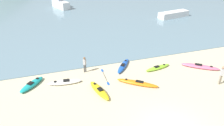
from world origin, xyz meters
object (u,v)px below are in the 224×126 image
object	(u,v)px
kayak_on_sand_0	(200,66)
kayak_on_sand_3	(123,66)
kayak_on_sand_6	(32,84)
moored_boat_2	(61,4)
kayak_on_sand_5	(137,83)
person_near_waterline	(85,64)
kayak_on_sand_2	(65,82)
person_near_foreground	(222,74)
moored_boat_1	(174,14)
kayak_on_sand_1	(99,90)
kayak_on_sand_4	(158,68)
loose_paddle	(105,77)

from	to	relation	value
kayak_on_sand_0	kayak_on_sand_3	size ratio (longest dim) A/B	1.16
kayak_on_sand_6	moored_boat_2	distance (m)	27.38
kayak_on_sand_5	moored_boat_2	bearing A→B (deg)	95.92
person_near_waterline	kayak_on_sand_2	bearing A→B (deg)	-145.24
kayak_on_sand_3	moored_boat_2	distance (m)	26.30
kayak_on_sand_6	moored_boat_2	xyz separation A→B (m)	(5.37, 26.84, 0.68)
person_near_foreground	moored_boat_1	world-z (taller)	person_near_foreground
kayak_on_sand_6	person_near_waterline	bearing A→B (deg)	11.73
person_near_waterline	kayak_on_sand_1	bearing A→B (deg)	-83.46
kayak_on_sand_4	kayak_on_sand_5	distance (m)	3.53
kayak_on_sand_5	person_near_waterline	bearing A→B (deg)	137.16
kayak_on_sand_0	kayak_on_sand_6	bearing A→B (deg)	173.69
kayak_on_sand_0	kayak_on_sand_1	xyz separation A→B (m)	(-10.20, -0.88, 0.01)
kayak_on_sand_4	moored_boat_1	distance (m)	18.66
moored_boat_1	kayak_on_sand_4	bearing A→B (deg)	-126.50
kayak_on_sand_1	moored_boat_1	bearing A→B (deg)	44.36
person_near_foreground	person_near_waterline	distance (m)	11.70
kayak_on_sand_5	kayak_on_sand_6	bearing A→B (deg)	163.56
kayak_on_sand_5	kayak_on_sand_1	bearing A→B (deg)	-178.52
kayak_on_sand_0	kayak_on_sand_2	world-z (taller)	kayak_on_sand_0
kayak_on_sand_1	person_near_foreground	distance (m)	10.14
kayak_on_sand_5	person_near_foreground	world-z (taller)	person_near_foreground
kayak_on_sand_0	person_near_foreground	xyz separation A→B (m)	(-0.29, -2.86, 0.80)
person_near_foreground	kayak_on_sand_4	bearing A→B (deg)	132.38
kayak_on_sand_1	person_near_waterline	size ratio (longest dim) A/B	1.95
moored_boat_1	loose_paddle	world-z (taller)	moored_boat_1
kayak_on_sand_4	loose_paddle	world-z (taller)	kayak_on_sand_4
kayak_on_sand_3	kayak_on_sand_4	bearing A→B (deg)	-23.16
kayak_on_sand_1	moored_boat_1	distance (m)	24.31
kayak_on_sand_2	kayak_on_sand_5	world-z (taller)	kayak_on_sand_5
kayak_on_sand_0	person_near_waterline	xyz separation A→B (m)	(-10.60, 2.66, 0.71)
kayak_on_sand_6	moored_boat_1	xyz separation A→B (m)	(22.47, 14.43, 0.36)
kayak_on_sand_3	loose_paddle	xyz separation A→B (m)	(-2.17, -1.17, -0.15)
kayak_on_sand_3	kayak_on_sand_1	bearing A→B (deg)	-134.74
kayak_on_sand_2	kayak_on_sand_6	world-z (taller)	kayak_on_sand_6
kayak_on_sand_6	person_near_waterline	size ratio (longest dim) A/B	1.59
kayak_on_sand_0	kayak_on_sand_1	size ratio (longest dim) A/B	1.07
kayak_on_sand_6	moored_boat_1	size ratio (longest dim) A/B	0.43
kayak_on_sand_0	moored_boat_2	world-z (taller)	moored_boat_2
moored_boat_1	moored_boat_2	xyz separation A→B (m)	(-17.10, 12.42, 0.33)
kayak_on_sand_3	moored_boat_1	world-z (taller)	moored_boat_1
kayak_on_sand_1	kayak_on_sand_2	world-z (taller)	kayak_on_sand_1
kayak_on_sand_3	moored_boat_1	size ratio (longest dim) A/B	0.49
kayak_on_sand_4	moored_boat_2	world-z (taller)	moored_boat_2
kayak_on_sand_3	kayak_on_sand_4	distance (m)	3.29
kayak_on_sand_5	moored_boat_2	distance (m)	29.49
kayak_on_sand_3	loose_paddle	distance (m)	2.47
kayak_on_sand_0	kayak_on_sand_6	size ratio (longest dim) A/B	1.31
kayak_on_sand_1	kayak_on_sand_6	distance (m)	5.70
person_near_foreground	moored_boat_1	bearing A→B (deg)	68.51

